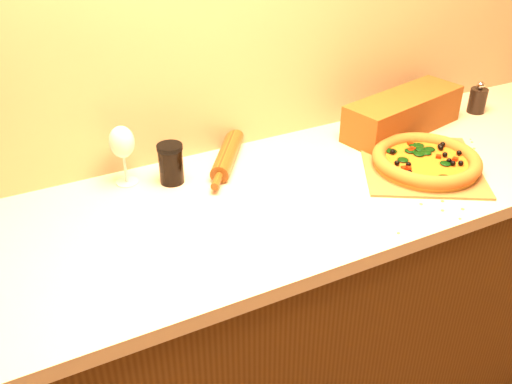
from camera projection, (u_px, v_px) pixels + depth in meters
name	position (u px, v px, depth m)	size (l,w,h in m)	color
cabinet	(266.00, 323.00, 1.80)	(2.80, 0.65, 0.86)	#4A2C0F
countertop	(267.00, 203.00, 1.57)	(2.84, 0.68, 0.04)	beige
pizza_peel	(419.00, 163.00, 1.72)	(0.48, 0.53, 0.01)	brown
pizza	(426.00, 161.00, 1.68)	(0.32, 0.32, 0.04)	#BE7F2F
pepper_grinder	(478.00, 100.00, 2.03)	(0.06, 0.06, 0.12)	black
rolling_pin	(228.00, 154.00, 1.72)	(0.25, 0.34, 0.05)	#54260E
bread_bag	(403.00, 113.00, 1.89)	(0.45, 0.15, 0.12)	brown
wine_glass	(122.00, 144.00, 1.56)	(0.07, 0.07, 0.18)	silver
dark_jar	(171.00, 164.00, 1.60)	(0.07, 0.07, 0.12)	black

